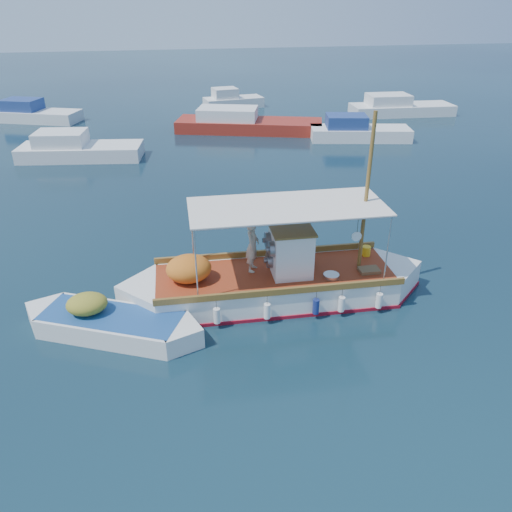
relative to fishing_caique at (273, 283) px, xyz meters
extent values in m
plane|color=black|center=(0.38, -0.41, -0.53)|extent=(160.00, 160.00, 0.00)
cube|color=white|center=(0.06, 0.00, -0.18)|extent=(7.40, 2.64, 1.08)
cube|color=white|center=(-3.61, 0.09, -0.18)|extent=(2.45, 2.45, 1.08)
cube|color=white|center=(3.72, -0.10, -0.18)|extent=(2.45, 2.45, 1.08)
cube|color=maroon|center=(0.06, 0.00, -0.51)|extent=(7.50, 2.72, 0.18)
cube|color=maroon|center=(0.06, 0.00, 0.34)|extent=(7.40, 2.45, 0.06)
cube|color=brown|center=(0.09, 1.23, 0.45)|extent=(7.44, 0.29, 0.20)
cube|color=brown|center=(0.02, -1.24, 0.45)|extent=(7.44, 0.29, 0.20)
cube|color=white|center=(0.54, -0.02, 1.09)|extent=(1.21, 1.30, 1.47)
cube|color=brown|center=(0.54, -0.02, 1.85)|extent=(1.31, 1.40, 0.06)
cylinder|color=slate|center=(-0.10, -0.31, 1.38)|extent=(0.23, 0.50, 0.49)
cylinder|color=slate|center=(-0.08, 0.31, 1.38)|extent=(0.23, 0.50, 0.49)
cylinder|color=slate|center=(-0.09, 0.00, 0.84)|extent=(0.23, 0.50, 0.49)
cylinder|color=brown|center=(2.80, -0.08, 2.80)|extent=(0.12, 0.12, 4.89)
cylinder|color=brown|center=(2.01, -0.05, 2.41)|extent=(1.76, 0.12, 0.08)
cylinder|color=silver|center=(-2.36, 1.14, 1.46)|extent=(0.04, 0.04, 2.20)
cylinder|color=silver|center=(-2.42, -1.01, 1.46)|extent=(0.04, 0.04, 2.20)
cylinder|color=silver|center=(3.22, 0.99, 1.46)|extent=(0.04, 0.04, 2.20)
cylinder|color=silver|center=(3.16, -1.16, 1.46)|extent=(0.04, 0.04, 2.20)
cube|color=silver|center=(0.40, -0.01, 2.58)|extent=(5.84, 2.50, 0.04)
ellipsoid|color=#CD691E|center=(-2.59, 0.07, 0.77)|extent=(1.40, 1.20, 0.82)
cube|color=#F3B015|center=(1.34, 0.50, 0.55)|extent=(0.25, 0.18, 0.39)
cylinder|color=#F3B015|center=(3.30, 0.60, 0.52)|extent=(0.30, 0.30, 0.33)
cube|color=brown|center=(2.98, -0.47, 0.41)|extent=(0.65, 0.46, 0.12)
cylinder|color=#B2B2B2|center=(1.70, -0.59, 0.41)|extent=(0.50, 0.50, 0.12)
cylinder|color=white|center=(2.18, -1.09, 1.95)|extent=(0.29, 0.04, 0.29)
cylinder|color=white|center=(-1.94, -1.32, -0.09)|extent=(0.20, 0.20, 0.47)
cylinder|color=navy|center=(1.00, -1.40, -0.09)|extent=(0.20, 0.20, 0.47)
cylinder|color=white|center=(2.95, -1.45, -0.09)|extent=(0.20, 0.20, 0.47)
imported|color=beige|center=(-0.58, 0.34, 1.21)|extent=(0.61, 0.73, 1.69)
cube|color=white|center=(-4.90, -1.00, -0.31)|extent=(4.28, 3.09, 0.78)
cube|color=white|center=(-6.71, -0.16, -0.31)|extent=(1.41, 1.41, 0.78)
cube|color=white|center=(-3.08, -1.83, -0.31)|extent=(1.41, 1.41, 0.78)
cube|color=navy|center=(-4.90, -1.00, 0.06)|extent=(4.20, 2.93, 0.04)
ellipsoid|color=olive|center=(-5.53, -0.71, 0.37)|extent=(1.43, 1.33, 0.57)
cube|color=silver|center=(-7.72, 16.85, -0.23)|extent=(7.21, 3.32, 1.00)
cube|color=silver|center=(-8.75, 16.99, 0.67)|extent=(3.03, 2.40, 0.80)
cube|color=maroon|center=(3.07, 21.34, -0.23)|extent=(10.42, 5.58, 1.00)
cube|color=silver|center=(1.63, 21.78, 0.67)|extent=(4.53, 3.44, 0.80)
cube|color=silver|center=(9.87, 17.80, -0.23)|extent=(6.75, 3.44, 1.00)
cube|color=navy|center=(8.92, 17.99, 0.67)|extent=(2.90, 2.35, 0.80)
cube|color=silver|center=(15.92, 24.38, -0.23)|extent=(8.14, 3.04, 1.00)
cube|color=silver|center=(14.73, 24.45, 0.67)|extent=(3.32, 2.38, 0.80)
cube|color=silver|center=(-12.19, 27.46, -0.23)|extent=(6.96, 4.47, 1.00)
cube|color=navy|center=(-13.12, 27.81, 0.67)|extent=(3.15, 2.76, 0.80)
cube|color=silver|center=(3.23, 29.83, -0.23)|extent=(5.11, 2.72, 1.00)
cube|color=silver|center=(2.51, 29.72, 0.67)|extent=(2.18, 1.98, 0.80)
camera|label=1|loc=(-3.06, -13.15, 8.12)|focal=35.00mm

